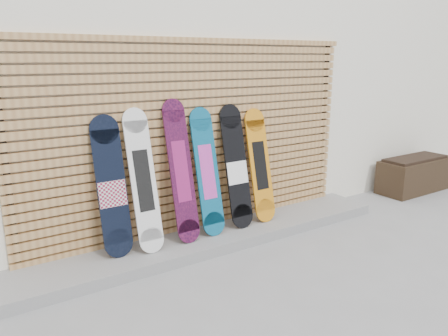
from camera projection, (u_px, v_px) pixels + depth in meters
The scene contains 11 objects.
ground at pixel (259, 261), 4.59m from camera, with size 80.00×80.00×0.00m, color gray.
building at pixel (156, 75), 7.25m from camera, with size 12.00×5.00×3.60m, color white.
concrete_step at pixel (213, 238), 5.05m from camera, with size 4.60×0.70×0.12m, color gray.
slat_wall at pixel (199, 136), 5.00m from camera, with size 4.26×0.08×2.29m.
planter_box at pixel (414, 174), 6.95m from camera, with size 1.24×0.52×0.56m.
snowboard_0 at pixel (112, 188), 4.35m from camera, with size 0.30×0.30×1.43m.
snowboard_1 at pixel (143, 181), 4.48m from camera, with size 0.27×0.39×1.47m.
snowboard_2 at pixel (181, 171), 4.72m from camera, with size 0.26×0.38×1.54m.
snowboard_3 at pixel (207, 172), 4.91m from camera, with size 0.27×0.36×1.43m.
snowboard_4 at pixel (236, 167), 5.13m from camera, with size 0.29×0.35×1.44m.
snowboard_5 at pixel (260, 165), 5.33m from camera, with size 0.29×0.34×1.37m.
Camera 1 is at (-2.62, -3.31, 2.08)m, focal length 35.00 mm.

